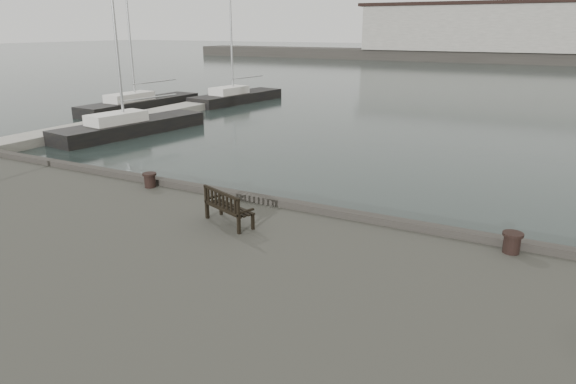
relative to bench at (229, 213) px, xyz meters
The scene contains 9 objects.
ground 2.96m from the bench, 55.32° to the left, with size 400.00×400.00×0.00m, color black.
pontoon 22.21m from the bench, 147.45° to the left, with size 2.00×24.00×0.50m, color #ADA8A0.
breakwater 94.01m from the bench, 91.97° to the left, with size 140.00×9.50×12.20m.
bench is the anchor object (origin of this frame).
bollard_left 4.02m from the bench, 159.66° to the left, with size 0.41×0.41×0.43m, color black.
bollard_right 6.36m from the bench, 12.88° to the left, with size 0.43×0.43×0.45m, color black.
yacht_b 30.16m from the bench, 137.43° to the left, with size 2.81×10.90×14.18m.
yacht_c 20.50m from the bench, 140.94° to the left, with size 3.70×9.95×13.06m.
yacht_d 32.70m from the bench, 123.21° to the left, with size 3.74×9.65×11.84m.
Camera 1 is at (5.39, -11.47, 6.09)m, focal length 32.00 mm.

